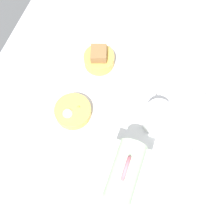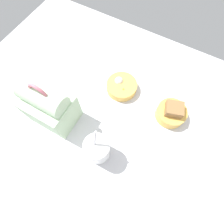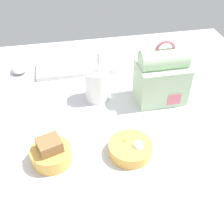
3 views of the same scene
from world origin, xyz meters
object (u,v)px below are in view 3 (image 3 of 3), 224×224
object	(u,v)px
keyboard	(75,68)
bento_bowl_sandwich	(51,153)
soup_cup	(97,84)
lunch_bag	(162,77)
bento_bowl_snacks	(130,148)
computer_mouse	(19,68)

from	to	relation	value
keyboard	bento_bowl_sandwich	bearing A→B (deg)	-103.21
keyboard	soup_cup	distance (cm)	21.85
lunch_bag	soup_cup	size ratio (longest dim) A/B	1.17
lunch_bag	bento_bowl_sandwich	xyz separation A→B (cm)	(-38.41, -21.70, -6.07)
bento_bowl_snacks	computer_mouse	distance (cm)	60.74
keyboard	bento_bowl_sandwich	size ratio (longest dim) A/B	2.78
bento_bowl_snacks	computer_mouse	size ratio (longest dim) A/B	1.64
bento_bowl_snacks	computer_mouse	world-z (taller)	bento_bowl_snacks
soup_cup	keyboard	bearing A→B (deg)	105.96
keyboard	computer_mouse	xyz separation A→B (cm)	(-22.32, 2.70, 0.66)
soup_cup	bento_bowl_snacks	bearing A→B (deg)	-78.94
lunch_bag	computer_mouse	bearing A→B (deg)	151.23
keyboard	bento_bowl_snacks	world-z (taller)	bento_bowl_snacks
bento_bowl_sandwich	computer_mouse	distance (cm)	50.40
lunch_bag	bento_bowl_snacks	size ratio (longest dim) A/B	1.80
lunch_bag	bento_bowl_sandwich	world-z (taller)	lunch_bag
bento_bowl_sandwich	bento_bowl_snacks	xyz separation A→B (cm)	(22.11, -1.57, -0.98)
keyboard	bento_bowl_sandwich	xyz separation A→B (cm)	(-10.88, -46.37, 1.94)
lunch_bag	bento_bowl_snacks	xyz separation A→B (cm)	(-16.30, -23.27, -7.05)
bento_bowl_snacks	computer_mouse	bearing A→B (deg)	123.52
soup_cup	computer_mouse	distance (cm)	36.73
soup_cup	bento_bowl_snacks	world-z (taller)	soup_cup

